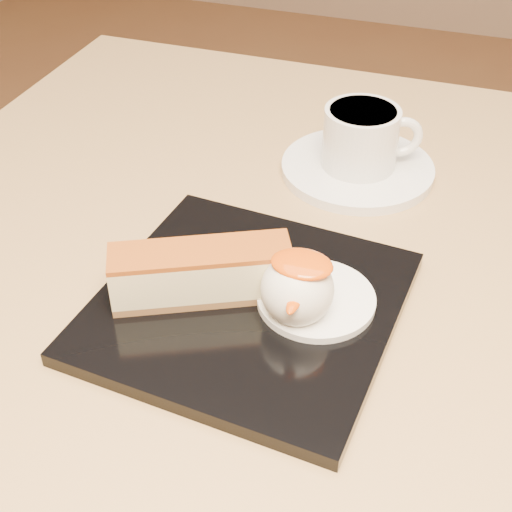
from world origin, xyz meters
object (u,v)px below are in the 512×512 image
at_px(cheesecake, 201,273).
at_px(coffee_cup, 363,137).
at_px(saucer, 357,169).
at_px(dessert_plate, 248,306).
at_px(ice_cream_scoop, 297,290).
at_px(table, 290,392).

xyz_separation_m(cheesecake, coffee_cup, (0.07, 0.23, 0.01)).
height_order(cheesecake, saucer, cheesecake).
xyz_separation_m(dessert_plate, coffee_cup, (0.04, 0.23, 0.03)).
bearing_deg(ice_cream_scoop, coffee_cup, 90.69).
distance_m(ice_cream_scoop, saucer, 0.23).
bearing_deg(ice_cream_scoop, cheesecake, 180.00).
bearing_deg(cheesecake, saucer, 46.56).
relative_size(table, dessert_plate, 3.64).
bearing_deg(coffee_cup, table, -117.41).
relative_size(cheesecake, ice_cream_scoop, 2.56).
xyz_separation_m(dessert_plate, cheesecake, (-0.03, -0.00, 0.03)).
relative_size(dessert_plate, cheesecake, 1.61).
bearing_deg(dessert_plate, table, 71.57).
bearing_deg(dessert_plate, saucer, 81.03).
xyz_separation_m(table, ice_cream_scoop, (0.02, -0.07, 0.19)).
distance_m(dessert_plate, cheesecake, 0.04).
bearing_deg(table, coffee_cup, 84.21).
bearing_deg(ice_cream_scoop, dessert_plate, 172.87).
bearing_deg(dessert_plate, ice_cream_scoop, -7.13).
bearing_deg(cheesecake, table, 23.86).
relative_size(table, coffee_cup, 8.50).
distance_m(table, saucer, 0.23).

